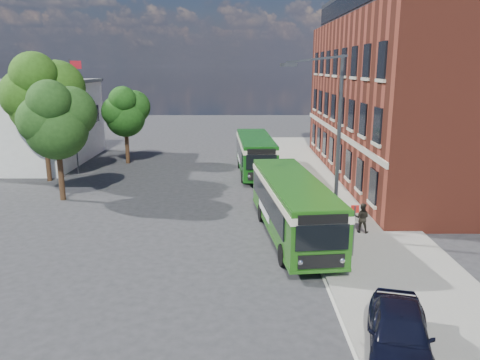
{
  "coord_description": "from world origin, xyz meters",
  "views": [
    {
      "loc": [
        0.45,
        -23.92,
        8.48
      ],
      "look_at": [
        0.54,
        1.86,
        2.2
      ],
      "focal_mm": 35.0,
      "sensor_mm": 36.0,
      "label": 1
    }
  ],
  "objects_px": {
    "bus_front": "(293,202)",
    "parked_car": "(400,332)",
    "bus_rear": "(255,151)",
    "street_lamp": "(331,146)"
  },
  "relations": [
    {
      "from": "street_lamp",
      "to": "bus_front",
      "type": "distance_m",
      "value": 3.46
    },
    {
      "from": "bus_front",
      "to": "parked_car",
      "type": "distance_m",
      "value": 10.59
    },
    {
      "from": "parked_car",
      "to": "bus_rear",
      "type": "bearing_deg",
      "value": 112.56
    },
    {
      "from": "street_lamp",
      "to": "bus_front",
      "type": "height_order",
      "value": "street_lamp"
    },
    {
      "from": "bus_front",
      "to": "parked_car",
      "type": "height_order",
      "value": "bus_front"
    },
    {
      "from": "street_lamp",
      "to": "bus_rear",
      "type": "xyz_separation_m",
      "value": [
        -3.02,
        15.1,
        -2.96
      ]
    },
    {
      "from": "street_lamp",
      "to": "parked_car",
      "type": "relative_size",
      "value": 2.02
    },
    {
      "from": "bus_front",
      "to": "parked_car",
      "type": "bearing_deg",
      "value": -79.12
    },
    {
      "from": "street_lamp",
      "to": "bus_rear",
      "type": "bearing_deg",
      "value": 101.32
    },
    {
      "from": "bus_rear",
      "to": "parked_car",
      "type": "distance_m",
      "value": 25.06
    }
  ]
}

